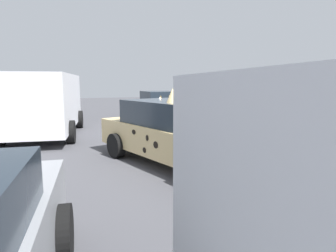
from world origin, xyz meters
name	(u,v)px	position (x,y,z in m)	size (l,w,h in m)	color
ground_plane	(180,163)	(0.00, 0.00, 0.00)	(60.00, 60.00, 0.00)	#47474C
art_car_decorated	(178,132)	(0.06, 0.02, 0.74)	(4.83, 3.09, 1.77)	#D8BC7F
parked_van_behind_left	(45,101)	(4.98, 3.09, 1.22)	(5.53, 2.82, 2.17)	silver
parked_sedan_row_back_far	(158,104)	(8.87, -2.44, 0.71)	(4.34, 2.04, 1.41)	black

